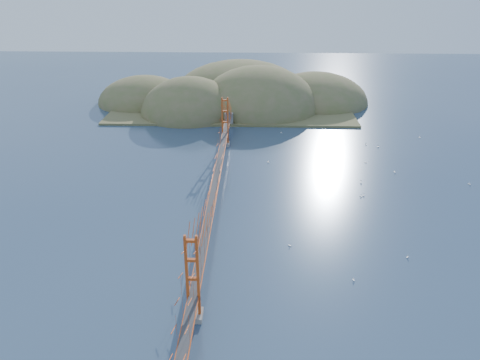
{
  "coord_description": "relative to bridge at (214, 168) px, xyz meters",
  "views": [
    {
      "loc": [
        7.08,
        -74.58,
        39.19
      ],
      "look_at": [
        4.52,
        0.0,
        4.77
      ],
      "focal_mm": 35.0,
      "sensor_mm": 36.0,
      "label": 1
    }
  ],
  "objects": [
    {
      "name": "ground",
      "position": [
        0.0,
        -0.18,
        -7.01
      ],
      "size": [
        320.0,
        320.0,
        0.0
      ],
      "primitive_type": "plane",
      "color": "#324865",
      "rests_on": "ground"
    },
    {
      "name": "sailboat_1",
      "position": [
        26.88,
        3.59,
        -6.86
      ],
      "size": [
        0.6,
        0.6,
        0.63
      ],
      "color": "white",
      "rests_on": "ground"
    },
    {
      "name": "sailboat_14",
      "position": [
        28.13,
        9.75,
        -6.86
      ],
      "size": [
        0.53,
        0.6,
        0.69
      ],
      "color": "white",
      "rests_on": "ground"
    },
    {
      "name": "sailboat_4",
      "position": [
        27.49,
        3.95,
        -6.87
      ],
      "size": [
        0.56,
        0.56,
        0.58
      ],
      "color": "white",
      "rests_on": "ground"
    },
    {
      "name": "sailboat_0",
      "position": [
        20.79,
        -22.02,
        -6.87
      ],
      "size": [
        0.44,
        0.5,
        0.57
      ],
      "color": "white",
      "rests_on": "ground"
    },
    {
      "name": "bridge",
      "position": [
        0.0,
        0.0,
        0.0
      ],
      "size": [
        2.2,
        94.4,
        12.0
      ],
      "color": "gray",
      "rests_on": "ground"
    },
    {
      "name": "sailboat_11",
      "position": [
        49.22,
        9.65,
        -6.86
      ],
      "size": [
        0.63,
        0.63,
        0.66
      ],
      "color": "white",
      "rests_on": "ground"
    },
    {
      "name": "sailboat_extra_1",
      "position": [
        36.17,
        15.12,
        -6.86
      ],
      "size": [
        0.53,
        0.59,
        0.66
      ],
      "color": "white",
      "rests_on": "ground"
    },
    {
      "name": "sailboat_7",
      "position": [
        31.27,
        20.11,
        -6.87
      ],
      "size": [
        0.55,
        0.48,
        0.62
      ],
      "color": "white",
      "rests_on": "ground"
    },
    {
      "name": "sailboat_16",
      "position": [
        10.04,
        19.5,
        -6.86
      ],
      "size": [
        0.63,
        0.63,
        0.66
      ],
      "color": "white",
      "rests_on": "ground"
    },
    {
      "name": "sailboat_6",
      "position": [
        12.62,
        -13.7,
        -6.86
      ],
      "size": [
        0.6,
        0.6,
        0.63
      ],
      "color": "white",
      "rests_on": "ground"
    },
    {
      "name": "sailboat_17",
      "position": [
        48.09,
        36.95,
        -6.86
      ],
      "size": [
        0.57,
        0.48,
        0.66
      ],
      "color": "white",
      "rests_on": "ground"
    },
    {
      "name": "sailboat_12",
      "position": [
        13.71,
        39.41,
        -6.87
      ],
      "size": [
        0.51,
        0.46,
        0.58
      ],
      "color": "white",
      "rests_on": "ground"
    },
    {
      "name": "far_headlands",
      "position": [
        2.21,
        68.33,
        -7.01
      ],
      "size": [
        84.0,
        58.0,
        25.0
      ],
      "color": "olive",
      "rests_on": "ground"
    },
    {
      "name": "sailboat_13",
      "position": [
        29.76,
        -16.27,
        -6.87
      ],
      "size": [
        0.56,
        0.56,
        0.58
      ],
      "color": "white",
      "rests_on": "ground"
    },
    {
      "name": "sailboat_15",
      "position": [
        33.64,
        31.38,
        -6.86
      ],
      "size": [
        0.55,
        0.57,
        0.64
      ],
      "color": "white",
      "rests_on": "ground"
    },
    {
      "name": "sailboat_8",
      "position": [
        36.13,
        29.81,
        -6.85
      ],
      "size": [
        0.67,
        0.67,
        0.71
      ],
      "color": "white",
      "rests_on": "ground"
    }
  ]
}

